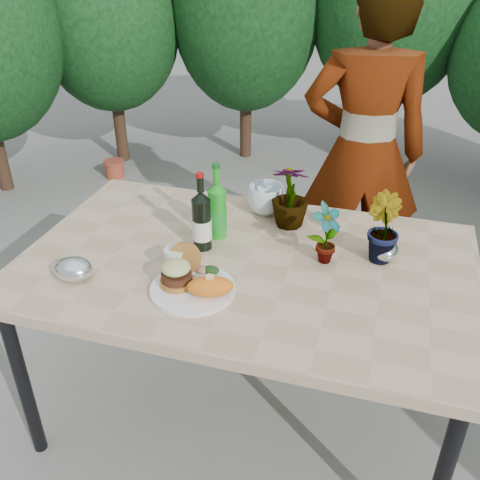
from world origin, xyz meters
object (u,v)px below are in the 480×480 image
(patio_table, at_px, (246,274))
(person, at_px, (363,154))
(dinner_plate, at_px, (193,289))
(wine_bottle, at_px, (202,221))

(patio_table, height_order, person, person)
(dinner_plate, xyz_separation_m, person, (0.43, 1.19, 0.07))
(wine_bottle, relative_size, person, 0.18)
(wine_bottle, height_order, person, person)
(dinner_plate, relative_size, wine_bottle, 0.94)
(dinner_plate, height_order, wine_bottle, wine_bottle)
(wine_bottle, bearing_deg, dinner_plate, -88.85)
(person, bearing_deg, wine_bottle, 51.66)
(patio_table, height_order, wine_bottle, wine_bottle)
(patio_table, xyz_separation_m, dinner_plate, (-0.12, -0.23, 0.06))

